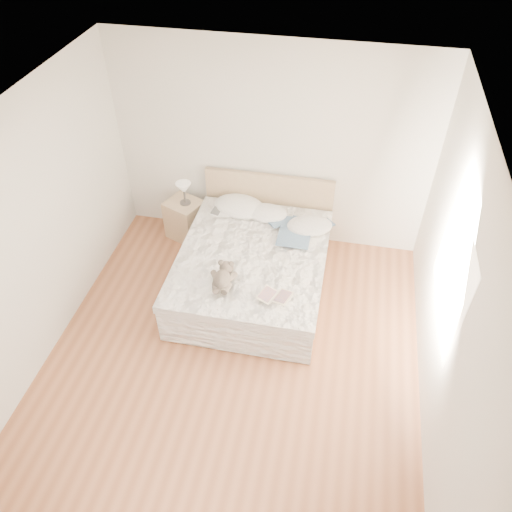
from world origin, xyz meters
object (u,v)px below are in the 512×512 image
Objects in this scene: childrens_book at (275,296)px; teddy_bear at (222,284)px; photo_book at (222,213)px; table_lamp at (184,189)px; bed at (254,267)px; nightstand at (185,219)px.

teddy_bear reaches higher than childrens_book.
photo_book is 1.31m from teddy_bear.
table_lamp is 1.10× the size of photo_book.
bed is at bearing -41.05° from photo_book.
childrens_book is (1.48, -1.51, -0.16)m from table_lamp.
childrens_book is at bearing -62.44° from bed.
table_lamp is at bearing 116.46° from teddy_bear.
bed is 6.82× the size of table_lamp.
bed is 7.48× the size of photo_book.
table_lamp is 0.92× the size of childrens_book.
photo_book and childrens_book have the same top height.
photo_book is 0.84× the size of childrens_book.
teddy_bear is at bearing -58.79° from table_lamp.
teddy_bear is at bearing -57.98° from nightstand.
photo_book is at bearing -18.95° from nightstand.
childrens_book is 0.59m from teddy_bear.
teddy_bear is at bearing -164.27° from childrens_book.
table_lamp is 1.71m from teddy_bear.
bed reaches higher than childrens_book.
bed is 0.85m from photo_book.
childrens_book is (1.51, -1.51, 0.35)m from nightstand.
photo_book is 0.78× the size of teddy_bear.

